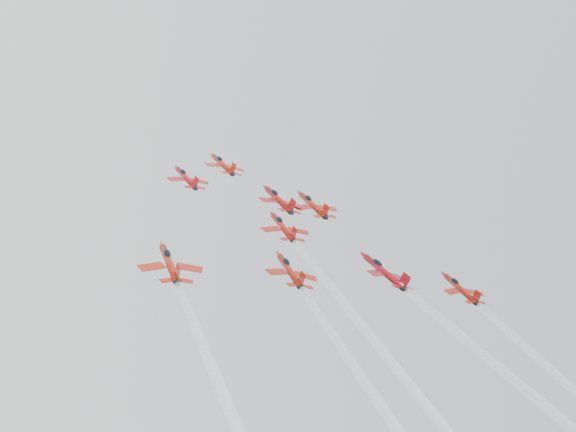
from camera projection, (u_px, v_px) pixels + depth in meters
jet_lead at (223, 164)px, 139.97m from camera, size 9.60×11.96×8.66m
jet_row2_left at (186, 177)px, 124.16m from camera, size 8.82×11.00×7.97m
jet_row2_center at (278, 199)px, 129.81m from camera, size 10.49×13.07×9.47m
jet_row2_right at (312, 204)px, 133.74m from camera, size 10.39×12.95×9.38m
jet_center at (443, 393)px, 80.02m from camera, size 9.49×85.41×60.07m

